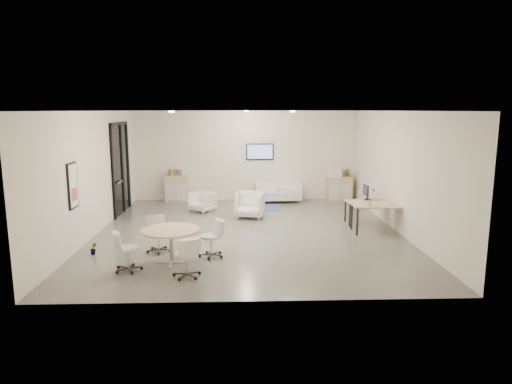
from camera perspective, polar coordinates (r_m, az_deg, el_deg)
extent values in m
cube|color=#5B5853|center=(12.38, -0.96, -6.80)|extent=(8.00, 9.00, 0.80)
cube|color=white|center=(11.84, -1.02, 12.05)|extent=(8.00, 9.00, 0.80)
cube|color=silver|center=(16.81, -1.29, 4.68)|extent=(8.00, 0.80, 3.20)
cube|color=silver|center=(7.12, -0.26, -2.95)|extent=(8.00, 0.80, 3.20)
cube|color=silver|center=(12.66, -21.34, 2.15)|extent=(0.80, 9.00, 3.20)
cube|color=silver|center=(12.80, 19.13, 2.37)|extent=(0.80, 9.00, 3.20)
cube|color=black|center=(14.92, -16.57, 2.88)|extent=(0.02, 1.90, 2.85)
cube|color=black|center=(14.81, -16.77, 8.20)|extent=(0.06, 1.90, 0.08)
cube|color=black|center=(14.04, -17.41, 2.40)|extent=(0.06, 0.08, 2.85)
cube|color=black|center=(15.79, -15.69, 3.31)|extent=(0.06, 0.08, 2.85)
cube|color=black|center=(15.06, -16.36, 2.95)|extent=(0.06, 0.07, 2.85)
cube|color=#B2B2B7|center=(14.53, -16.71, 1.19)|extent=(0.04, 0.60, 0.05)
cube|color=black|center=(11.03, -21.95, 0.75)|extent=(0.04, 0.54, 1.04)
cube|color=white|center=(11.02, -21.84, 0.75)|extent=(0.01, 0.46, 0.96)
cube|color=#BF5447|center=(11.05, -21.76, -0.27)|extent=(0.01, 0.32, 0.30)
cube|color=black|center=(16.38, 0.48, 5.07)|extent=(0.98, 0.05, 0.58)
cube|color=#8997EC|center=(16.35, 0.48, 5.06)|extent=(0.90, 0.01, 0.50)
cylinder|color=#FFEAC6|center=(10.95, -10.52, 9.83)|extent=(0.14, 0.14, 0.03)
cylinder|color=#FFEAC6|center=(12.41, 4.58, 9.99)|extent=(0.14, 0.14, 0.03)
cylinder|color=#FFEAC6|center=(14.83, -1.22, 10.06)|extent=(0.14, 0.14, 0.03)
cube|color=tan|center=(16.48, -9.89, 0.45)|extent=(0.83, 0.42, 0.94)
cube|color=silver|center=(16.32, -10.65, -0.01)|extent=(0.35, 0.02, 0.56)
cube|color=silver|center=(16.26, -9.32, 0.00)|extent=(0.35, 0.02, 0.56)
cube|color=tan|center=(16.73, 10.41, 0.45)|extent=(0.86, 0.40, 0.86)
cube|color=silver|center=(16.50, 9.89, 0.03)|extent=(0.36, 0.02, 0.52)
cube|color=silver|center=(16.59, 11.23, 0.04)|extent=(0.36, 0.02, 0.52)
cube|color=red|center=(16.44, -10.85, 2.43)|extent=(0.04, 0.14, 0.22)
cube|color=#337FCC|center=(16.43, -10.64, 2.43)|extent=(0.04, 0.14, 0.22)
cube|color=gold|center=(16.42, -10.42, 2.43)|extent=(0.04, 0.14, 0.22)
cube|color=#4CB24C|center=(16.41, -10.20, 2.44)|extent=(0.04, 0.14, 0.22)
cube|color=#CC6619|center=(16.40, -9.99, 2.44)|extent=(0.04, 0.14, 0.22)
cube|color=purple|center=(16.39, -9.77, 2.44)|extent=(0.04, 0.14, 0.22)
cube|color=#E54C7F|center=(16.38, -9.56, 2.44)|extent=(0.04, 0.14, 0.22)
cube|color=teal|center=(16.37, -9.34, 2.45)|extent=(0.04, 0.14, 0.22)
cube|color=white|center=(16.60, 9.75, 2.42)|extent=(0.56, 0.49, 0.30)
cube|color=white|center=(16.58, 9.77, 3.04)|extent=(0.42, 0.37, 0.06)
cube|color=silver|center=(16.21, 2.74, -0.35)|extent=(1.63, 0.87, 0.30)
cube|color=silver|center=(16.46, 2.66, 0.87)|extent=(1.61, 0.26, 0.30)
cube|color=silver|center=(16.14, 0.17, 0.15)|extent=(0.18, 0.81, 0.60)
cube|color=silver|center=(16.26, 5.31, 0.18)|extent=(0.18, 0.81, 0.60)
cube|color=#2A4B81|center=(15.28, 0.47, -1.93)|extent=(1.40, 0.95, 0.01)
imported|color=silver|center=(14.75, -6.75, -1.09)|extent=(0.92, 0.91, 0.70)
imported|color=silver|center=(13.81, -0.79, -1.45)|extent=(0.95, 0.91, 0.86)
cube|color=tan|center=(13.39, 13.89, -1.16)|extent=(1.33, 0.75, 0.04)
cube|color=black|center=(13.05, 11.64, -2.86)|extent=(0.05, 0.05, 0.63)
cube|color=black|center=(13.38, 16.59, -2.76)|extent=(0.05, 0.05, 0.63)
cube|color=black|center=(13.57, 11.10, -2.34)|extent=(0.05, 0.05, 0.63)
cube|color=black|center=(13.89, 15.88, -2.26)|extent=(0.05, 0.05, 0.63)
cube|color=tan|center=(12.54, 15.20, -1.63)|extent=(1.47, 0.79, 0.04)
cube|color=black|center=(12.15, 12.55, -3.69)|extent=(0.05, 0.05, 0.70)
cube|color=black|center=(12.55, 18.44, -3.54)|extent=(0.05, 0.05, 0.70)
cube|color=black|center=(12.73, 11.86, -3.04)|extent=(0.05, 0.05, 0.70)
cube|color=black|center=(13.11, 17.51, -2.91)|extent=(0.05, 0.05, 0.70)
cylinder|color=black|center=(13.53, 13.72, -0.92)|extent=(0.20, 0.20, 0.02)
cube|color=black|center=(13.51, 13.74, -0.42)|extent=(0.04, 0.03, 0.24)
cube|color=black|center=(13.47, 13.57, 0.21)|extent=(0.03, 0.50, 0.32)
cylinder|color=tan|center=(9.80, -10.61, -4.72)|extent=(1.22, 1.22, 0.04)
cylinder|color=#B2B2B7|center=(9.91, -10.54, -6.80)|extent=(0.10, 0.10, 0.70)
cube|color=#B2B2B7|center=(10.01, -10.48, -8.65)|extent=(0.71, 0.06, 0.03)
cube|color=#B2B2B7|center=(10.01, -10.48, -8.65)|extent=(0.06, 0.71, 0.03)
imported|color=#3F7F3F|center=(16.70, 11.38, 2.32)|extent=(0.38, 0.39, 0.24)
imported|color=#3F7F3F|center=(11.02, -19.62, -7.06)|extent=(0.25, 0.32, 0.13)
imported|color=white|center=(12.32, 13.98, -1.37)|extent=(0.16, 0.15, 0.13)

